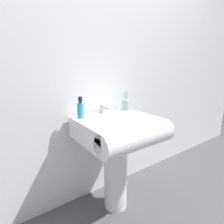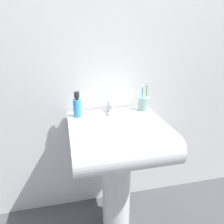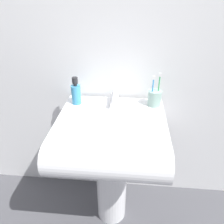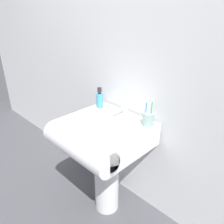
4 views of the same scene
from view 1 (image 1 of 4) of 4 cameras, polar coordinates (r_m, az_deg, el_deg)
ground_plane at (r=1.69m, az=1.10°, el=-28.06°), size 6.00×6.00×0.00m
wall_back at (r=1.50m, az=-5.40°, el=16.44°), size 5.00×0.05×2.40m
sink_pedestal at (r=1.50m, az=1.16°, el=-19.25°), size 0.19×0.19×0.62m
sink_basin at (r=1.29m, az=2.82°, el=-5.82°), size 0.56×0.56×0.16m
faucet at (r=1.45m, az=-2.82°, el=1.05°), size 0.05×0.14×0.07m
toothbrush_cup at (r=1.56m, az=4.47°, el=2.44°), size 0.07×0.07×0.19m
soap_bottle at (r=1.31m, az=-10.19°, el=0.87°), size 0.05×0.05×0.16m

